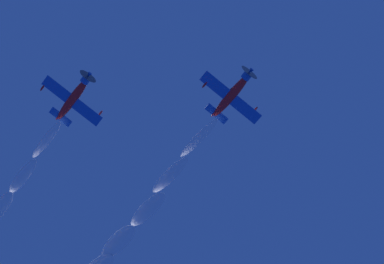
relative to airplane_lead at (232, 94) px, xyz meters
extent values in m
ellipsoid|color=red|center=(-0.11, -0.22, -0.04)|extent=(3.95, 6.55, 2.03)
cylinder|color=#194CB2|center=(1.22, 2.52, 0.32)|extent=(1.61, 1.29, 1.42)
cone|color=#194CB2|center=(1.50, 3.11, 0.40)|extent=(0.87, 0.86, 0.70)
cylinder|color=#3F3F47|center=(1.44, 2.97, 0.38)|extent=(2.75, 1.05, 2.90)
cube|color=#194CB2|center=(-0.23, -0.36, -0.22)|extent=(7.90, 4.82, 2.82)
ellipsoid|color=red|center=(-3.87, 1.24, 1.01)|extent=(0.65, 0.93, 0.40)
ellipsoid|color=red|center=(3.40, -1.96, -1.45)|extent=(0.65, 0.93, 0.40)
cube|color=#194CB2|center=(-1.37, -2.86, -0.33)|extent=(3.00, 2.09, 1.10)
cube|color=red|center=(-1.29, -3.03, 0.14)|extent=(0.90, 1.09, 1.21)
ellipsoid|color=#1E232D|center=(0.11, -0.05, 0.39)|extent=(1.42, 1.69, 0.99)
ellipsoid|color=red|center=(7.58, -18.10, 2.23)|extent=(3.89, 6.54, 2.27)
cylinder|color=#194CB2|center=(8.90, -15.37, 2.72)|extent=(1.60, 1.30, 1.43)
cone|color=#194CB2|center=(9.19, -14.79, 2.82)|extent=(0.87, 0.86, 0.72)
cylinder|color=#3F3F47|center=(9.12, -14.92, 2.80)|extent=(2.74, 1.06, 2.84)
cube|color=#194CB2|center=(7.47, -18.23, 2.04)|extent=(7.95, 4.85, 2.65)
ellipsoid|color=red|center=(3.79, -16.65, 3.15)|extent=(0.64, 0.93, 0.44)
ellipsoid|color=red|center=(11.14, -19.82, 0.93)|extent=(0.64, 0.93, 0.44)
cube|color=#194CB2|center=(6.33, -20.72, 1.81)|extent=(3.01, 2.10, 1.06)
cube|color=red|center=(6.39, -20.90, 2.28)|extent=(0.88, 1.09, 1.26)
ellipsoid|color=#1E232D|center=(7.79, -17.93, 2.67)|extent=(1.41, 1.69, 1.04)
ellipsoid|color=white|center=(-3.15, -6.29, -0.93)|extent=(4.43, 7.51, 2.31)
ellipsoid|color=white|center=(-5.66, -11.71, -2.01)|extent=(4.80, 7.73, 2.69)
ellipsoid|color=white|center=(-8.46, -16.58, -2.98)|extent=(5.17, 7.95, 3.07)
ellipsoid|color=white|center=(-10.68, -22.31, -3.91)|extent=(5.55, 8.17, 3.45)
ellipsoid|color=white|center=(4.57, -24.04, 1.28)|extent=(4.43, 7.51, 2.31)
ellipsoid|color=white|center=(1.91, -29.41, 0.17)|extent=(4.80, 7.73, 2.69)
camera|label=1|loc=(36.60, 14.52, -67.11)|focal=61.18mm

